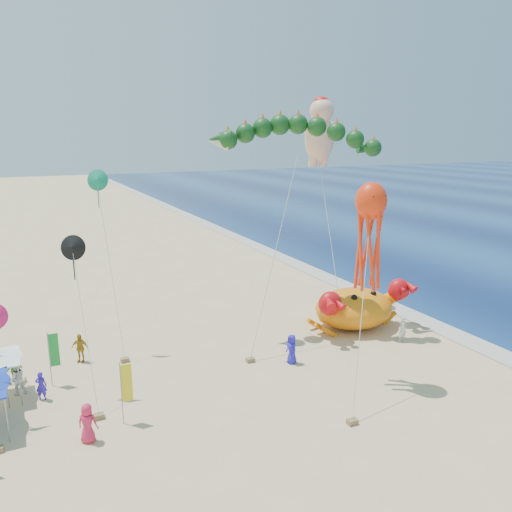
{
  "coord_description": "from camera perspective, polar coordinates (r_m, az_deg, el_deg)",
  "views": [
    {
      "loc": [
        -14.68,
        -24.08,
        13.55
      ],
      "look_at": [
        -2.0,
        2.0,
        6.5
      ],
      "focal_mm": 35.0,
      "sensor_mm": 36.0,
      "label": 1
    }
  ],
  "objects": [
    {
      "name": "beachgoers",
      "position": [
        29.52,
        -15.12,
        -12.23
      ],
      "size": [
        24.59,
        9.71,
        1.86
      ],
      "color": "#3220BF",
      "rests_on": "ground"
    },
    {
      "name": "crab_inflatable",
      "position": [
        36.73,
        11.25,
        -5.73
      ],
      "size": [
        7.88,
        5.15,
        3.46
      ],
      "color": "orange",
      "rests_on": "ground"
    },
    {
      "name": "dragon_kite",
      "position": [
        33.6,
        4.74,
        13.07
      ],
      "size": [
        11.52,
        6.33,
        14.5
      ],
      "color": "#103C14",
      "rests_on": "ground"
    },
    {
      "name": "foam_strip",
      "position": [
        38.41,
        20.73,
        -7.91
      ],
      "size": [
        320.0,
        320.0,
        0.0
      ],
      "primitive_type": "plane",
      "color": "silver",
      "rests_on": "ground"
    },
    {
      "name": "small_kites",
      "position": [
        29.3,
        -25.11,
        -1.08
      ],
      "size": [
        9.38,
        11.45,
        11.57
      ],
      "color": "#CF175C",
      "rests_on": "ground"
    },
    {
      "name": "ground",
      "position": [
        31.29,
        5.01,
        -12.05
      ],
      "size": [
        320.0,
        320.0,
        0.0
      ],
      "primitive_type": "plane",
      "color": "#D1B784",
      "rests_on": "ground"
    },
    {
      "name": "octopus_kite",
      "position": [
        27.16,
        12.86,
        3.07
      ],
      "size": [
        4.41,
        4.51,
        11.18
      ],
      "color": "#FF330D",
      "rests_on": "ground"
    },
    {
      "name": "cherub_kite",
      "position": [
        40.71,
        7.33,
        14.08
      ],
      "size": [
        3.31,
        7.85,
        16.46
      ],
      "color": "#FFBB9B",
      "rests_on": "ground"
    },
    {
      "name": "feather_flags",
      "position": [
        26.79,
        -26.07,
        -13.35
      ],
      "size": [
        10.79,
        6.61,
        3.2
      ],
      "color": "gray",
      "rests_on": "ground"
    }
  ]
}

